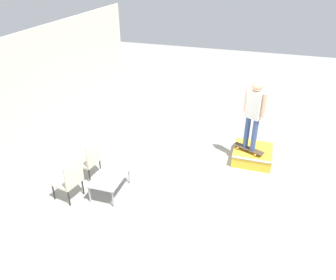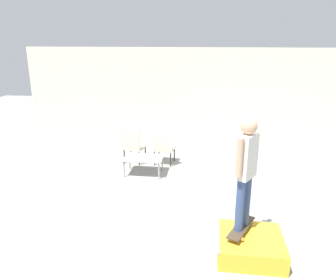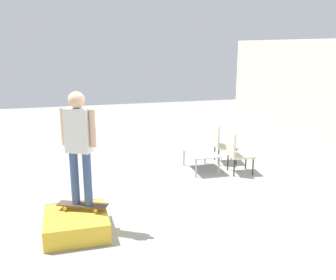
# 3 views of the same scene
# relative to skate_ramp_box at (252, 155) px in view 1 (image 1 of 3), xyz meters

# --- Properties ---
(ground_plane) EXTENTS (24.00, 24.00, 0.00)m
(ground_plane) POSITION_rel_skate_ramp_box_xyz_m (-0.87, 1.37, -0.16)
(ground_plane) COLOR gray
(house_wall_back) EXTENTS (12.00, 0.06, 3.00)m
(house_wall_back) POSITION_rel_skate_ramp_box_xyz_m (-0.87, 6.00, 1.34)
(house_wall_back) COLOR beige
(house_wall_back) RESTS_ON ground_plane
(skate_ramp_box) EXTENTS (1.04, 0.96, 0.34)m
(skate_ramp_box) POSITION_rel_skate_ramp_box_xyz_m (0.00, 0.00, 0.00)
(skate_ramp_box) COLOR gold
(skate_ramp_box) RESTS_ON ground_plane
(skateboard_on_ramp) EXTENTS (0.51, 0.82, 0.07)m
(skateboard_on_ramp) POSITION_rel_skate_ramp_box_xyz_m (-0.14, 0.12, 0.24)
(skateboard_on_ramp) COLOR #473828
(skateboard_on_ramp) RESTS_ON skate_ramp_box
(person_skater) EXTENTS (0.36, 0.50, 1.78)m
(person_skater) POSITION_rel_skate_ramp_box_xyz_m (-0.14, 0.12, 1.31)
(person_skater) COLOR #384C7A
(person_skater) RESTS_ON skateboard_on_ramp
(coffee_table) EXTENTS (0.96, 0.65, 0.44)m
(coffee_table) POSITION_rel_skate_ramp_box_xyz_m (-2.32, 2.93, 0.23)
(coffee_table) COLOR #9E9EA3
(coffee_table) RESTS_ON ground_plane
(patio_chair_left) EXTENTS (0.61, 0.61, 0.97)m
(patio_chair_left) POSITION_rel_skate_ramp_box_xyz_m (-2.75, 3.64, 0.37)
(patio_chair_left) COLOR black
(patio_chair_left) RESTS_ON ground_plane
(patio_chair_right) EXTENTS (0.57, 0.57, 0.97)m
(patio_chair_right) POSITION_rel_skate_ramp_box_xyz_m (-1.91, 3.64, 0.37)
(patio_chair_right) COLOR black
(patio_chair_right) RESTS_ON ground_plane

